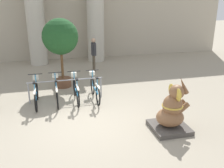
{
  "coord_description": "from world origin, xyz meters",
  "views": [
    {
      "loc": [
        -1.0,
        -6.47,
        3.47
      ],
      "look_at": [
        0.75,
        0.46,
        1.0
      ],
      "focal_mm": 40.0,
      "sensor_mm": 36.0,
      "label": 1
    }
  ],
  "objects": [
    {
      "name": "potted_tree",
      "position": [
        -0.57,
        3.47,
        1.96
      ],
      "size": [
        1.41,
        1.41,
        2.76
      ],
      "color": "brown",
      "rests_on": "ground_plane"
    },
    {
      "name": "column_left",
      "position": [
        -1.6,
        7.6,
        2.62
      ],
      "size": [
        1.19,
        1.19,
        5.16
      ],
      "color": "#BCB7A8",
      "rests_on": "ground_plane"
    },
    {
      "name": "elephant_statue",
      "position": [
        2.09,
        -0.88,
        0.52
      ],
      "size": [
        1.0,
        1.0,
        1.53
      ],
      "color": "#4C4742",
      "rests_on": "ground_plane"
    },
    {
      "name": "bicycle_3",
      "position": [
        0.46,
        1.82,
        0.4
      ],
      "size": [
        0.48,
        1.75,
        0.97
      ],
      "color": "black",
      "rests_on": "ground_plane"
    },
    {
      "name": "column_right",
      "position": [
        1.6,
        7.6,
        2.62
      ],
      "size": [
        1.19,
        1.19,
        5.16
      ],
      "color": "#BCB7A8",
      "rests_on": "ground_plane"
    },
    {
      "name": "bicycle_1",
      "position": [
        -0.89,
        1.84,
        0.4
      ],
      "size": [
        0.48,
        1.75,
        0.97
      ],
      "color": "black",
      "rests_on": "ground_plane"
    },
    {
      "name": "building_facade",
      "position": [
        0.0,
        8.6,
        3.0
      ],
      "size": [
        20.0,
        0.2,
        6.0
      ],
      "color": "#B2A893",
      "rests_on": "ground_plane"
    },
    {
      "name": "person_pedestrian",
      "position": [
        1.08,
        5.46,
        0.98
      ],
      "size": [
        0.22,
        0.47,
        1.65
      ],
      "color": "brown",
      "rests_on": "ground_plane"
    },
    {
      "name": "bicycle_2",
      "position": [
        -0.22,
        1.83,
        0.4
      ],
      "size": [
        0.48,
        1.75,
        0.97
      ],
      "color": "black",
      "rests_on": "ground_plane"
    },
    {
      "name": "ground_plane",
      "position": [
        0.0,
        0.0,
        0.0
      ],
      "size": [
        60.0,
        60.0,
        0.0
      ],
      "primitive_type": "plane",
      "color": "#9E937F"
    },
    {
      "name": "bicycle_0",
      "position": [
        -1.56,
        1.8,
        0.4
      ],
      "size": [
        0.48,
        1.75,
        0.97
      ],
      "color": "black",
      "rests_on": "ground_plane"
    },
    {
      "name": "bike_rack",
      "position": [
        -0.55,
        1.95,
        0.57
      ],
      "size": [
        2.62,
        0.05,
        0.77
      ],
      "color": "gray",
      "rests_on": "ground_plane"
    }
  ]
}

